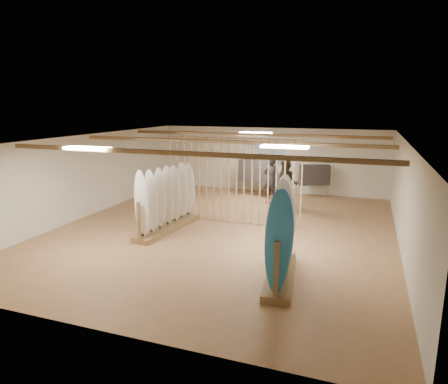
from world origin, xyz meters
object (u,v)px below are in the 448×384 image
(clothing_rack_a, at_px, (255,171))
(clothing_rack_b, at_px, (314,175))
(rack_right, at_px, (281,246))
(shopper_b, at_px, (286,181))
(shopper_a, at_px, (272,177))
(rack_left, at_px, (167,209))

(clothing_rack_a, relative_size, clothing_rack_b, 1.14)
(rack_right, height_order, clothing_rack_b, rack_right)
(shopper_b, bearing_deg, clothing_rack_a, 139.81)
(rack_right, bearing_deg, clothing_rack_a, 102.03)
(clothing_rack_b, xyz_separation_m, shopper_a, (-1.42, -1.63, 0.12))
(rack_right, bearing_deg, rack_left, 143.47)
(clothing_rack_b, height_order, shopper_b, shopper_b)
(rack_right, distance_m, clothing_rack_b, 8.22)
(rack_left, xyz_separation_m, shopper_a, (2.21, 4.39, 0.37))
(rack_left, height_order, clothing_rack_a, rack_left)
(clothing_rack_b, bearing_deg, rack_left, -144.77)
(rack_right, bearing_deg, shopper_b, 92.47)
(shopper_a, bearing_deg, rack_left, 72.54)
(shopper_b, bearing_deg, rack_right, -74.78)
(rack_left, xyz_separation_m, shopper_b, (2.91, 3.74, 0.36))
(clothing_rack_a, distance_m, shopper_a, 1.40)
(clothing_rack_b, bearing_deg, clothing_rack_a, 170.56)
(clothing_rack_a, bearing_deg, rack_right, -52.46)
(clothing_rack_b, distance_m, shopper_b, 2.39)
(clothing_rack_a, height_order, clothing_rack_b, clothing_rack_a)
(rack_left, height_order, shopper_a, shopper_a)
(rack_right, xyz_separation_m, shopper_b, (-1.06, 5.93, 0.31))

